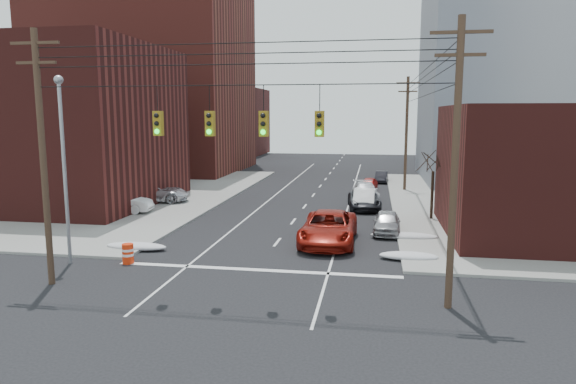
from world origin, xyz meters
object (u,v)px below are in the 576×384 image
(lot_car_a, at_px, (121,202))
(lot_car_c, at_px, (77,195))
(lot_car_d, at_px, (110,189))
(construction_barrel, at_px, (128,253))
(parked_car_e, at_px, (369,184))
(parked_car_f, at_px, (382,177))
(parked_car_b, at_px, (364,199))
(lot_car_b, at_px, (154,193))
(parked_car_c, at_px, (364,200))
(parked_car_d, at_px, (365,191))
(red_pickup, at_px, (329,228))
(parked_car_a, at_px, (387,222))

(lot_car_a, height_order, lot_car_c, lot_car_a)
(lot_car_d, bearing_deg, construction_barrel, -171.99)
(parked_car_e, distance_m, lot_car_c, 26.95)
(parked_car_f, height_order, lot_car_a, lot_car_a)
(parked_car_b, bearing_deg, lot_car_b, -177.14)
(parked_car_b, xyz_separation_m, lot_car_d, (-22.52, 1.37, 0.06))
(parked_car_c, xyz_separation_m, parked_car_e, (0.25, 10.53, -0.11))
(lot_car_a, bearing_deg, parked_car_d, -66.89)
(red_pickup, distance_m, parked_car_c, 11.54)
(parked_car_c, relative_size, parked_car_f, 1.40)
(parked_car_d, xyz_separation_m, lot_car_d, (-22.52, -3.22, 0.10))
(lot_car_a, xyz_separation_m, lot_car_c, (-5.74, 3.46, -0.14))
(parked_car_d, bearing_deg, lot_car_d, -178.92)
(parked_car_d, height_order, lot_car_b, lot_car_b)
(parked_car_c, relative_size, lot_car_c, 1.21)
(parked_car_b, distance_m, parked_car_f, 16.39)
(parked_car_c, xyz_separation_m, lot_car_c, (-23.70, -1.82, 0.05))
(parked_car_b, relative_size, parked_car_e, 1.30)
(parked_car_b, relative_size, lot_car_c, 1.09)
(parked_car_c, distance_m, lot_car_c, 23.77)
(lot_car_b, bearing_deg, parked_car_d, -85.61)
(red_pickup, distance_m, construction_barrel, 11.21)
(parked_car_f, height_order, lot_car_d, lot_car_d)
(lot_car_b, bearing_deg, lot_car_c, 90.46)
(construction_barrel, bearing_deg, lot_car_b, 109.91)
(red_pickup, bearing_deg, parked_car_d, 83.94)
(parked_car_e, height_order, construction_barrel, parked_car_e)
(lot_car_d, bearing_deg, red_pickup, -144.71)
(parked_car_c, bearing_deg, lot_car_c, 178.81)
(lot_car_c, distance_m, lot_car_d, 3.59)
(parked_car_f, distance_m, lot_car_c, 31.21)
(red_pickup, distance_m, lot_car_a, 17.27)
(parked_car_f, bearing_deg, parked_car_a, -85.98)
(red_pickup, bearing_deg, parked_car_f, 83.45)
(lot_car_d, bearing_deg, lot_car_a, -169.03)
(lot_car_a, relative_size, construction_barrel, 4.60)
(construction_barrel, bearing_deg, parked_car_a, 34.38)
(lot_car_a, bearing_deg, parked_car_e, -55.21)
(red_pickup, relative_size, parked_car_a, 1.61)
(parked_car_b, distance_m, lot_car_c, 23.79)
(parked_car_c, bearing_deg, lot_car_a, -169.21)
(red_pickup, height_order, lot_car_a, red_pickup)
(parked_car_d, height_order, lot_car_c, parked_car_d)
(parked_car_e, height_order, lot_car_d, lot_car_d)
(lot_car_b, bearing_deg, parked_car_e, -70.51)
(parked_car_c, height_order, parked_car_e, parked_car_c)
(parked_car_a, height_order, lot_car_d, lot_car_d)
(construction_barrel, bearing_deg, parked_car_c, 56.30)
(red_pickup, height_order, parked_car_f, red_pickup)
(parked_car_c, xyz_separation_m, parked_car_f, (1.55, 16.52, -0.11))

